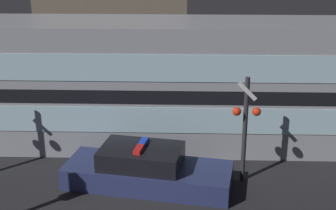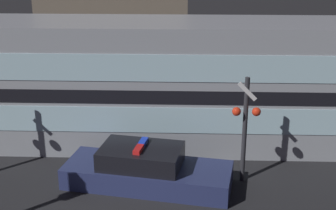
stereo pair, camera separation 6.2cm
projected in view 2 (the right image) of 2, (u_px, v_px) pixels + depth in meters
name	position (u px, v px, depth m)	size (l,w,h in m)	color
train	(185.00, 84.00, 16.41)	(23.86, 3.05, 4.39)	#999EA5
police_car	(146.00, 170.00, 13.96)	(5.19, 2.59, 1.32)	navy
crossing_signal_near	(245.00, 123.00, 13.70)	(0.83, 0.35, 3.28)	#2D2D33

